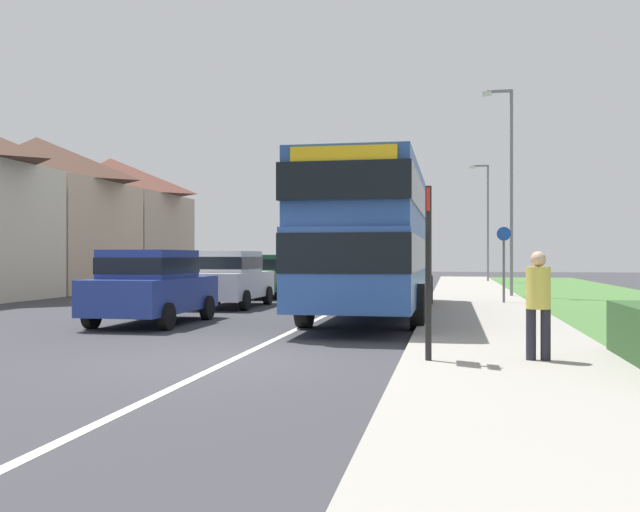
# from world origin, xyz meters

# --- Properties ---
(ground_plane) EXTENTS (120.00, 120.00, 0.00)m
(ground_plane) POSITION_xyz_m (0.00, 0.00, 0.00)
(ground_plane) COLOR #38383D
(lane_marking_centre) EXTENTS (0.14, 60.00, 0.01)m
(lane_marking_centre) POSITION_xyz_m (0.00, 8.00, 0.00)
(lane_marking_centre) COLOR silver
(lane_marking_centre) RESTS_ON ground_plane
(pavement_near_side) EXTENTS (3.20, 68.00, 0.12)m
(pavement_near_side) POSITION_xyz_m (4.20, 6.00, 0.06)
(pavement_near_side) COLOR #9E998E
(pavement_near_side) RESTS_ON ground_plane
(double_decker_bus) EXTENTS (2.80, 11.25, 3.70)m
(double_decker_bus) POSITION_xyz_m (1.36, 7.88, 2.14)
(double_decker_bus) COLOR #284C93
(double_decker_bus) RESTS_ON ground_plane
(parked_car_blue) EXTENTS (1.95, 4.10, 1.74)m
(parked_car_blue) POSITION_xyz_m (-3.58, 4.91, 0.95)
(parked_car_blue) COLOR navy
(parked_car_blue) RESTS_ON ground_plane
(parked_car_white) EXTENTS (1.96, 4.14, 1.74)m
(parked_car_white) POSITION_xyz_m (-3.48, 10.39, 0.95)
(parked_car_white) COLOR silver
(parked_car_white) RESTS_ON ground_plane
(parked_car_dark_green) EXTENTS (1.88, 4.02, 1.64)m
(parked_car_dark_green) POSITION_xyz_m (-3.69, 15.43, 0.90)
(parked_car_dark_green) COLOR #19472D
(parked_car_dark_green) RESTS_ON ground_plane
(pedestrian_at_stop) EXTENTS (0.34, 0.34, 1.67)m
(pedestrian_at_stop) POSITION_xyz_m (4.54, -0.09, 0.98)
(pedestrian_at_stop) COLOR #23232D
(pedestrian_at_stop) RESTS_ON ground_plane
(bus_stop_sign) EXTENTS (0.09, 0.52, 2.60)m
(bus_stop_sign) POSITION_xyz_m (3.00, -0.38, 1.54)
(bus_stop_sign) COLOR black
(bus_stop_sign) RESTS_ON ground_plane
(cycle_route_sign) EXTENTS (0.44, 0.08, 2.52)m
(cycle_route_sign) POSITION_xyz_m (4.96, 12.39, 1.43)
(cycle_route_sign) COLOR slate
(cycle_route_sign) RESTS_ON ground_plane
(street_lamp_mid) EXTENTS (1.14, 0.20, 7.78)m
(street_lamp_mid) POSITION_xyz_m (5.42, 16.34, 4.44)
(street_lamp_mid) COLOR slate
(street_lamp_mid) RESTS_ON ground_plane
(street_lamp_far) EXTENTS (1.14, 0.20, 6.91)m
(street_lamp_far) POSITION_xyz_m (5.32, 31.46, 4.00)
(street_lamp_far) COLOR slate
(street_lamp_far) RESTS_ON ground_plane
(house_terrace_far_side) EXTENTS (7.13, 20.63, 6.94)m
(house_terrace_far_side) POSITION_xyz_m (-15.02, 18.04, 3.47)
(house_terrace_far_side) COLOR beige
(house_terrace_far_side) RESTS_ON ground_plane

